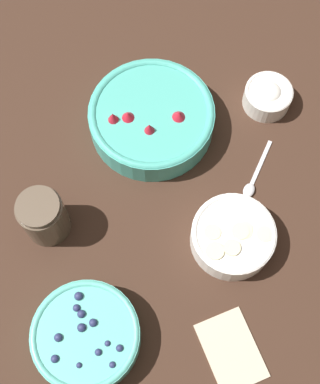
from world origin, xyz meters
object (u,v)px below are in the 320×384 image
(bowl_strawberries, at_px, (152,117))
(bowl_blueberries, at_px, (86,336))
(bowl_bananas, at_px, (233,236))
(jar_chocolate, at_px, (44,217))
(bowl_cream, at_px, (268,96))

(bowl_strawberries, xyz_separation_m, bowl_blueberries, (-0.44, 0.07, -0.00))
(bowl_strawberries, bearing_deg, bowl_blueberries, 171.02)
(bowl_bananas, xyz_separation_m, jar_chocolate, (-0.00, 0.35, 0.02))
(bowl_blueberries, bearing_deg, jar_chocolate, 27.78)
(bowl_cream, distance_m, jar_chocolate, 0.52)
(bowl_strawberries, xyz_separation_m, jar_chocolate, (-0.24, 0.18, 0.01))
(bowl_bananas, xyz_separation_m, bowl_cream, (0.31, -0.06, -0.00))
(bowl_blueberries, bearing_deg, bowl_bananas, -50.12)
(bowl_strawberries, height_order, bowl_blueberries, bowl_strawberries)
(bowl_bananas, relative_size, bowl_cream, 1.58)
(bowl_bananas, height_order, bowl_cream, bowl_bananas)
(bowl_cream, bearing_deg, bowl_strawberries, 108.73)
(jar_chocolate, bearing_deg, bowl_blueberries, -152.22)
(bowl_strawberries, relative_size, bowl_blueberries, 1.35)
(bowl_strawberries, bearing_deg, jar_chocolate, 143.31)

